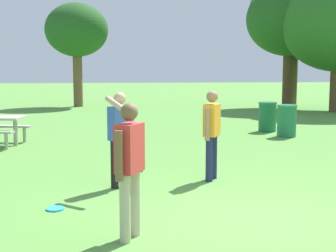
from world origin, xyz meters
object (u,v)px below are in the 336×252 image
person_thrower (212,129)px  trash_can_further_along (287,121)px  trash_can_beside_table (267,117)px  tree_tall_left (77,31)px  tree_broad_center (290,20)px  person_bystander (121,132)px  frisbee (55,209)px  person_catcher (130,162)px  tree_far_right (294,13)px

person_thrower → trash_can_further_along: bearing=56.6°
trash_can_beside_table → tree_tall_left: size_ratio=0.18×
tree_broad_center → trash_can_further_along: bearing=-110.9°
person_thrower → trash_can_further_along: (3.37, 5.10, -0.46)m
person_bystander → trash_can_further_along: bearing=47.3°
frisbee → trash_can_further_along: (5.99, 6.62, 0.47)m
person_thrower → person_catcher: bearing=-119.4°
tree_broad_center → frisbee: bearing=-120.9°
trash_can_beside_table → tree_broad_center: (3.79, 8.21, 3.95)m
tree_tall_left → trash_can_beside_table: bearing=-57.4°
person_thrower → tree_tall_left: bearing=102.2°
person_bystander → person_thrower: bearing=11.4°
trash_can_further_along → tree_broad_center: bearing=69.1°
person_thrower → tree_tall_left: tree_tall_left is taller
frisbee → tree_tall_left: tree_tall_left is taller
person_thrower → person_bystander: (-1.65, -0.33, 0.02)m
frisbee → tree_broad_center: size_ratio=0.04×
tree_broad_center → tree_far_right: size_ratio=0.93×
person_thrower → trash_can_further_along: 6.13m
person_bystander → tree_far_right: (8.99, 15.26, 3.87)m
person_bystander → tree_far_right: tree_far_right is taller
tree_far_right → trash_can_beside_table: bearing=-115.8°
frisbee → person_catcher: bearing=-50.8°
tree_tall_left → trash_can_further_along: bearing=-59.4°
person_catcher → tree_far_right: bearing=63.3°
person_catcher → tree_far_right: 20.23m
tree_tall_left → tree_far_right: (11.03, -2.11, 0.84)m
person_bystander → frisbee: person_bystander is taller
trash_can_further_along → trash_can_beside_table: bearing=99.4°
trash_can_further_along → tree_tall_left: bearing=120.6°
person_bystander → trash_can_beside_table: bearing=54.0°
trash_can_beside_table → frisbee: bearing=-126.6°
frisbee → trash_can_beside_table: (5.79, 7.82, 0.47)m
frisbee → tree_broad_center: 19.19m
trash_can_beside_table → person_bystander: bearing=-126.0°
trash_can_beside_table → trash_can_further_along: size_ratio=1.00×
person_bystander → person_catcher: bearing=-88.3°
person_thrower → tree_far_right: 17.08m
person_catcher → tree_far_right: tree_far_right is taller
person_catcher → tree_tall_left: bearing=96.1°
person_thrower → trash_can_beside_table: bearing=63.3°
trash_can_further_along → tree_tall_left: tree_tall_left is taller
person_catcher → tree_tall_left: size_ratio=0.30×
person_thrower → tree_broad_center: size_ratio=0.26×
trash_can_further_along → tree_far_right: 11.46m
person_thrower → trash_can_further_along: size_ratio=1.71×
person_thrower → trash_can_beside_table: 7.06m
person_catcher → trash_can_further_along: 9.34m
person_thrower → frisbee: person_thrower is taller
frisbee → trash_can_further_along: 8.94m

